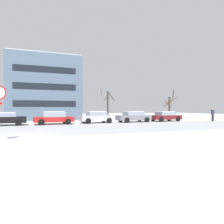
{
  "coord_description": "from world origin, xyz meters",
  "views": [
    {
      "loc": [
        0.46,
        -14.22,
        1.73
      ],
      "look_at": [
        8.21,
        5.92,
        1.39
      ],
      "focal_mm": 33.57,
      "sensor_mm": 36.0,
      "label": 1
    }
  ],
  "objects_px": {
    "parked_car_red": "(54,118)",
    "parked_car_silver": "(96,117)",
    "pedestrian_crossing": "(213,114)",
    "parked_car_black": "(4,119)",
    "parked_car_gray": "(134,117)",
    "parked_car_maroon": "(165,116)"
  },
  "relations": [
    {
      "from": "parked_car_red",
      "to": "parked_car_gray",
      "type": "bearing_deg",
      "value": 0.57
    },
    {
      "from": "parked_car_red",
      "to": "parked_car_silver",
      "type": "relative_size",
      "value": 1.07
    },
    {
      "from": "parked_car_black",
      "to": "parked_car_red",
      "type": "distance_m",
      "value": 4.98
    },
    {
      "from": "parked_car_red",
      "to": "parked_car_silver",
      "type": "height_order",
      "value": "parked_car_red"
    },
    {
      "from": "parked_car_gray",
      "to": "parked_car_maroon",
      "type": "xyz_separation_m",
      "value": [
        4.98,
        0.17,
        -0.02
      ]
    },
    {
      "from": "pedestrian_crossing",
      "to": "parked_car_silver",
      "type": "bearing_deg",
      "value": 172.71
    },
    {
      "from": "parked_car_black",
      "to": "parked_car_maroon",
      "type": "distance_m",
      "value": 19.93
    },
    {
      "from": "parked_car_gray",
      "to": "parked_car_maroon",
      "type": "bearing_deg",
      "value": 1.95
    },
    {
      "from": "parked_car_silver",
      "to": "parked_car_black",
      "type": "bearing_deg",
      "value": -179.12
    },
    {
      "from": "parked_car_black",
      "to": "parked_car_red",
      "type": "xyz_separation_m",
      "value": [
        4.98,
        -0.02,
        0.01
      ]
    },
    {
      "from": "parked_car_silver",
      "to": "pedestrian_crossing",
      "type": "bearing_deg",
      "value": -7.29
    },
    {
      "from": "parked_car_gray",
      "to": "pedestrian_crossing",
      "type": "height_order",
      "value": "pedestrian_crossing"
    },
    {
      "from": "parked_car_black",
      "to": "parked_car_maroon",
      "type": "relative_size",
      "value": 1.0
    },
    {
      "from": "parked_car_black",
      "to": "parked_car_gray",
      "type": "relative_size",
      "value": 0.98
    },
    {
      "from": "pedestrian_crossing",
      "to": "parked_car_maroon",
      "type": "bearing_deg",
      "value": 160.92
    },
    {
      "from": "parked_car_black",
      "to": "parked_car_red",
      "type": "height_order",
      "value": "parked_car_red"
    },
    {
      "from": "parked_car_gray",
      "to": "pedestrian_crossing",
      "type": "bearing_deg",
      "value": -10.09
    },
    {
      "from": "parked_car_silver",
      "to": "pedestrian_crossing",
      "type": "distance_m",
      "value": 16.39
    },
    {
      "from": "parked_car_red",
      "to": "parked_car_maroon",
      "type": "height_order",
      "value": "parked_car_red"
    },
    {
      "from": "parked_car_gray",
      "to": "parked_car_silver",
      "type": "bearing_deg",
      "value": 179.16
    },
    {
      "from": "parked_car_black",
      "to": "parked_car_gray",
      "type": "bearing_deg",
      "value": 0.3
    },
    {
      "from": "parked_car_red",
      "to": "parked_car_maroon",
      "type": "xyz_separation_m",
      "value": [
        14.94,
        0.27,
        -0.03
      ]
    }
  ]
}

